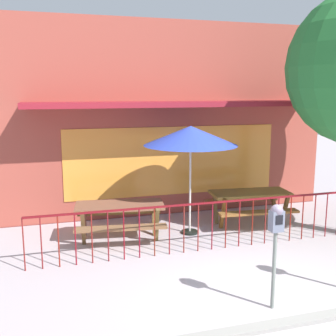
% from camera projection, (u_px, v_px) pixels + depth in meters
% --- Properties ---
extents(ground, '(40.00, 40.00, 0.00)m').
position_uv_depth(ground, '(265.00, 300.00, 6.14)').
color(ground, '#ADA2A7').
extents(pub_storefront, '(8.26, 1.51, 4.73)m').
position_uv_depth(pub_storefront, '(171.00, 119.00, 10.29)').
color(pub_storefront, '#4E2627').
rests_on(pub_storefront, ground).
extents(patio_fence_front, '(6.96, 0.04, 0.97)m').
position_uv_depth(patio_fence_front, '(212.00, 217.00, 7.98)').
color(patio_fence_front, maroon).
rests_on(patio_fence_front, ground).
extents(picnic_table_left, '(1.97, 1.60, 0.79)m').
position_uv_depth(picnic_table_left, '(120.00, 211.00, 8.53)').
color(picnic_table_left, brown).
rests_on(picnic_table_left, ground).
extents(picnic_table_right, '(1.93, 1.53, 0.79)m').
position_uv_depth(picnic_table_right, '(250.00, 199.00, 9.55)').
color(picnic_table_right, brown).
rests_on(picnic_table_right, ground).
extents(patio_umbrella, '(1.98, 1.98, 2.34)m').
position_uv_depth(patio_umbrella, '(191.00, 136.00, 8.65)').
color(patio_umbrella, black).
rests_on(patio_umbrella, ground).
extents(parking_meter_near, '(0.18, 0.17, 1.53)m').
position_uv_depth(parking_meter_near, '(276.00, 229.00, 5.70)').
color(parking_meter_near, slate).
rests_on(parking_meter_near, ground).
extents(curb_edge, '(11.57, 0.20, 0.11)m').
position_uv_depth(curb_edge, '(291.00, 324.00, 5.51)').
color(curb_edge, gray).
rests_on(curb_edge, ground).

